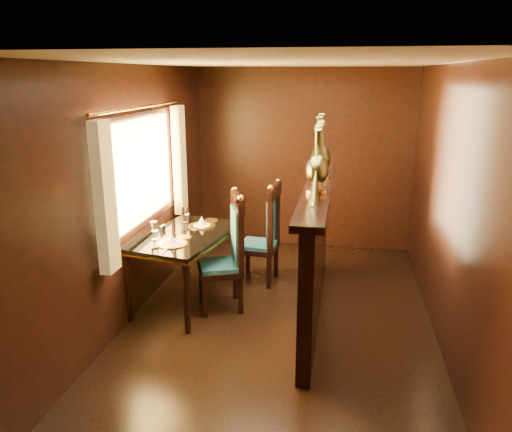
# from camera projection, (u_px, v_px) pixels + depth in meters

# --- Properties ---
(ground) EXTENTS (5.00, 5.00, 0.00)m
(ground) POSITION_uv_depth(u_px,v_px,m) (279.00, 325.00, 4.96)
(ground) COLOR black
(ground) RESTS_ON ground
(room_shell) EXTENTS (3.04, 5.04, 2.52)m
(room_shell) POSITION_uv_depth(u_px,v_px,m) (272.00, 167.00, 4.56)
(room_shell) COLOR black
(room_shell) RESTS_ON ground
(partition) EXTENTS (0.26, 2.70, 1.36)m
(partition) POSITION_uv_depth(u_px,v_px,m) (315.00, 249.00, 5.00)
(partition) COLOR black
(partition) RESTS_ON ground
(dining_table) EXTENTS (1.05, 1.46, 0.99)m
(dining_table) POSITION_uv_depth(u_px,v_px,m) (185.00, 240.00, 5.26)
(dining_table) COLOR black
(dining_table) RESTS_ON ground
(chair_left) EXTENTS (0.60, 0.61, 1.27)m
(chair_left) POSITION_uv_depth(u_px,v_px,m) (231.00, 248.00, 5.18)
(chair_left) COLOR black
(chair_left) RESTS_ON ground
(chair_right) EXTENTS (0.48, 0.50, 1.23)m
(chair_right) POSITION_uv_depth(u_px,v_px,m) (268.00, 231.00, 5.82)
(chair_right) COLOR black
(chair_right) RESTS_ON ground
(peacock_left) EXTENTS (0.21, 0.57, 0.68)m
(peacock_left) POSITION_uv_depth(u_px,v_px,m) (317.00, 156.00, 4.46)
(peacock_left) COLOR #174730
(peacock_left) RESTS_ON partition
(peacock_right) EXTENTS (0.21, 0.57, 0.68)m
(peacock_right) POSITION_uv_depth(u_px,v_px,m) (321.00, 146.00, 5.07)
(peacock_right) COLOR #174730
(peacock_right) RESTS_ON partition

